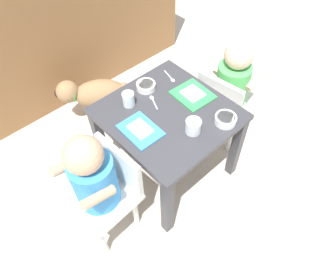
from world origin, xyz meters
TOP-DOWN VIEW (x-y plane):
  - ground_plane at (0.00, 0.00)m, footprint 7.00×7.00m
  - kitchen_cabinet_back at (0.00, 1.05)m, footprint 1.77×0.39m
  - dining_table at (0.00, 0.00)m, footprint 0.55×0.57m
  - seated_child_left at (-0.44, -0.04)m, footprint 0.30×0.30m
  - seated_child_right at (0.44, -0.03)m, footprint 0.31×0.31m
  - dog at (-0.05, 0.61)m, footprint 0.40×0.32m
  - food_tray_left at (-0.17, -0.00)m, footprint 0.14×0.19m
  - food_tray_right at (0.17, -0.00)m, footprint 0.17×0.19m
  - water_cup_left at (-0.10, 0.16)m, footprint 0.06×0.06m
  - water_cup_right at (-0.00, -0.16)m, footprint 0.07×0.07m
  - veggie_bowl_near at (0.03, 0.19)m, footprint 0.09×0.09m
  - cereal_bowl_left_side at (0.14, -0.22)m, footprint 0.10×0.10m
  - spoon_by_left_tray at (0.18, 0.17)m, footprint 0.04×0.10m
  - spoon_by_right_tray at (-0.00, 0.10)m, footprint 0.05×0.10m

SIDE VIEW (x-z plane):
  - ground_plane at x=0.00m, z-range 0.00..0.00m
  - dog at x=-0.05m, z-range 0.05..0.36m
  - dining_table at x=0.00m, z-range 0.15..0.61m
  - seated_child_right at x=0.44m, z-range 0.08..0.72m
  - seated_child_left at x=-0.44m, z-range 0.08..0.75m
  - spoon_by_left_tray at x=0.18m, z-range 0.46..0.47m
  - spoon_by_right_tray at x=0.00m, z-range 0.46..0.47m
  - kitchen_cabinet_back at x=0.00m, z-range 0.00..0.93m
  - food_tray_right at x=0.17m, z-range 0.46..0.47m
  - food_tray_left at x=-0.17m, z-range 0.46..0.47m
  - veggie_bowl_near at x=0.03m, z-range 0.46..0.49m
  - cereal_bowl_left_side at x=0.14m, z-range 0.46..0.50m
  - water_cup_right at x=0.00m, z-range 0.46..0.52m
  - water_cup_left at x=-0.10m, z-range 0.46..0.53m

